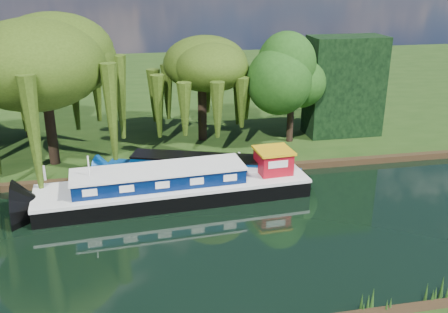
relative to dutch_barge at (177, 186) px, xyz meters
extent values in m
plane|color=black|center=(-4.26, -4.82, -0.87)|extent=(120.00, 120.00, 0.00)
cube|color=black|center=(-4.26, 29.18, -0.64)|extent=(120.00, 52.00, 0.45)
cube|color=black|center=(-0.14, -0.01, -0.46)|extent=(16.71, 4.79, 1.10)
cube|color=silver|center=(-0.14, -0.01, 0.19)|extent=(16.81, 4.87, 0.20)
cube|color=#04153E|center=(-1.06, -0.07, 0.73)|extent=(10.39, 3.34, 0.87)
cube|color=silver|center=(-1.06, -0.07, 1.22)|extent=(10.58, 3.53, 0.11)
cube|color=maroon|center=(6.26, 0.43, 0.98)|extent=(2.15, 2.15, 1.37)
cube|color=#C9940E|center=(6.26, 0.43, 1.74)|extent=(2.39, 2.39, 0.15)
cylinder|color=silver|center=(-5.08, -0.35, 1.40)|extent=(0.09, 0.09, 2.20)
cube|color=navy|center=(1.93, 2.48, -0.50)|extent=(13.22, 6.43, 0.99)
cube|color=navy|center=(1.93, 2.48, 0.41)|extent=(9.29, 4.60, 0.83)
cube|color=black|center=(1.93, 2.48, 0.87)|extent=(9.43, 4.74, 0.11)
cube|color=silver|center=(-1.63, 2.82, 0.45)|extent=(0.64, 0.27, 0.35)
cube|color=silver|center=(0.56, 2.06, 0.45)|extent=(0.64, 0.27, 0.35)
cube|color=silver|center=(2.74, 1.30, 0.45)|extent=(0.64, 0.27, 0.35)
cube|color=silver|center=(4.93, 0.54, 0.45)|extent=(0.64, 0.27, 0.35)
imported|color=silver|center=(7.60, 1.54, -0.87)|extent=(2.46, 2.26, 1.09)
cylinder|color=black|center=(-7.97, 6.63, 2.51)|extent=(0.76, 0.76, 5.86)
ellipsoid|color=#273D0D|center=(-7.97, 6.63, 6.75)|extent=(8.18, 8.18, 5.29)
cylinder|color=black|center=(3.15, 9.84, 1.77)|extent=(0.62, 0.62, 4.37)
ellipsoid|color=#273D0D|center=(3.15, 9.84, 4.92)|extent=(5.96, 5.96, 3.85)
cylinder|color=black|center=(-10.71, 13.36, 2.61)|extent=(0.50, 0.50, 6.05)
ellipsoid|color=black|center=(-10.71, 13.36, 5.09)|extent=(4.84, 4.84, 4.84)
cylinder|color=black|center=(9.90, 8.07, 2.40)|extent=(0.53, 0.53, 5.64)
ellipsoid|color=#173D0F|center=(9.90, 8.07, 4.71)|extent=(4.52, 4.52, 4.52)
cube|color=black|center=(14.74, 9.18, 3.58)|extent=(6.00, 3.00, 8.00)
cylinder|color=silver|center=(-3.76, 5.68, 0.68)|extent=(0.10, 0.10, 2.20)
sphere|color=white|center=(-3.76, 5.68, 1.96)|extent=(0.36, 0.36, 0.36)
cylinder|color=silver|center=(-8.26, 3.58, 0.08)|extent=(0.16, 0.16, 1.00)
cylinder|color=silver|center=(-1.26, 3.58, 0.08)|extent=(0.16, 0.16, 1.00)
cylinder|color=silver|center=(4.74, 3.58, 0.08)|extent=(0.16, 0.16, 1.00)
cone|color=#1B4111|center=(9.74, -12.42, -0.32)|extent=(1.20, 1.20, 1.10)
cone|color=#1B4111|center=(6.74, -12.52, -0.32)|extent=(1.20, 1.20, 1.10)
camera|label=1|loc=(-2.59, -28.06, 12.54)|focal=40.00mm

